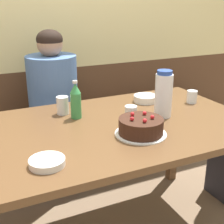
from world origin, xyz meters
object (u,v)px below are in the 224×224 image
Objects in this scene: glass_water_tall at (63,105)px; person_grey_tee at (55,116)px; glass_shot_small at (131,112)px; birthday_cake at (141,127)px; glass_tumbler_short at (192,97)px; bench_seat at (67,149)px; water_pitcher at (164,94)px; soju_bottle at (76,101)px; bowl_soup_white at (145,98)px; bowl_rice_small at (47,162)px.

glass_water_tall is 0.09× the size of person_grey_tee.
glass_shot_small is (0.32, -0.23, -0.01)m from glass_water_tall.
glass_tumbler_short is at bearing 28.25° from birthday_cake.
glass_tumbler_short is at bearing -48.89° from bench_seat.
water_pitcher is 0.21m from glass_shot_small.
person_grey_tee is at bearing 82.21° from glass_water_tall.
glass_shot_small is (0.06, 0.20, -0.00)m from birthday_cake.
water_pitcher is at bearing -157.78° from glass_tumbler_short.
birthday_cake is 3.22× the size of glass_tumbler_short.
soju_bottle is (-0.45, 0.18, -0.03)m from water_pitcher.
soju_bottle is (-0.21, 0.35, 0.06)m from birthday_cake.
bench_seat is at bearing 110.92° from water_pitcher.
glass_water_tall is at bearing 118.58° from soju_bottle.
soju_bottle is 0.51m from bowl_soup_white.
glass_tumbler_short is at bearing 9.98° from glass_shot_small.
bench_seat is at bearing 122.63° from bowl_soup_white.
birthday_cake is 1.75× the size of bowl_rice_small.
water_pitcher is at bearing -100.03° from bowl_soup_white.
person_grey_tee is at bearing 102.56° from birthday_cake.
soju_bottle is at bearing 157.99° from water_pitcher.
birthday_cake is at bearing -58.67° from soju_bottle.
soju_bottle is at bearing 121.33° from birthday_cake.
glass_tumbler_short is at bearing 20.99° from bowl_rice_small.
person_grey_tee is at bearing 88.69° from soju_bottle.
person_grey_tee is at bearing 73.82° from bowl_rice_small.
bowl_rice_small is at bearing -159.53° from water_pitcher.
bowl_rice_small is (-0.77, -0.53, -0.01)m from bowl_soup_white.
glass_shot_small is (-0.18, 0.04, -0.09)m from water_pitcher.
person_grey_tee is (-0.48, 0.46, -0.20)m from bowl_soup_white.
bench_seat is 0.98m from glass_shot_small.
soju_bottle is (-0.13, -0.66, 0.62)m from bench_seat.
bowl_soup_white is 1.03× the size of bowl_rice_small.
person_grey_tee is at bearing 136.25° from bowl_soup_white.
bowl_rice_small is 1.97× the size of glass_shot_small.
person_grey_tee is (0.06, 0.45, -0.23)m from glass_water_tall.
birthday_cake reaches higher than glass_shot_small.
bench_seat is 1.29m from bowl_rice_small.
glass_tumbler_short reaches higher than glass_shot_small.
soju_bottle is at bearing 175.65° from glass_tumbler_short.
water_pitcher is 1.81× the size of bowl_rice_small.
glass_water_tall is at bearing 120.78° from birthday_cake.
water_pitcher is 0.90m from person_grey_tee.
glass_tumbler_short reaches higher than bench_seat.
soju_bottle is 1.41× the size of bowl_soup_white.
birthday_cake is 1.69× the size of bowl_soup_white.
soju_bottle is at bearing -1.31° from person_grey_tee.
water_pitcher is 0.78m from bowl_rice_small.
person_grey_tee is at bearing 120.93° from water_pitcher.
person_grey_tee is (-0.43, 0.72, -0.31)m from water_pitcher.
water_pitcher is at bearing 20.47° from bowl_rice_small.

